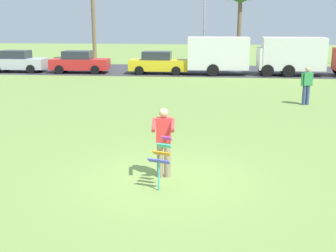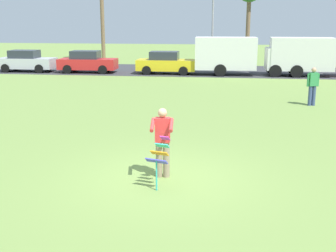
{
  "view_description": "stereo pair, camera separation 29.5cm",
  "coord_description": "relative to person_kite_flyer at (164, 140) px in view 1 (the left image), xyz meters",
  "views": [
    {
      "loc": [
        1.11,
        -9.9,
        3.78
      ],
      "look_at": [
        -0.05,
        1.07,
        1.05
      ],
      "focal_mm": 45.96,
      "sensor_mm": 36.0,
      "label": 1
    },
    {
      "loc": [
        1.4,
        -9.87,
        3.78
      ],
      "look_at": [
        -0.05,
        1.07,
        1.05
      ],
      "focal_mm": 45.96,
      "sensor_mm": 36.0,
      "label": 2
    }
  ],
  "objects": [
    {
      "name": "kite_held",
      "position": [
        0.03,
        -0.71,
        -0.16
      ],
      "size": [
        0.53,
        0.7,
        1.17
      ],
      "color": "#D83399",
      "rests_on": "ground"
    },
    {
      "name": "ground_plane",
      "position": [
        0.05,
        -0.05,
        -0.95
      ],
      "size": [
        120.0,
        120.0,
        0.0
      ],
      "primitive_type": "plane",
      "color": "olive"
    },
    {
      "name": "person_kite_flyer",
      "position": [
        0.0,
        0.0,
        0.0
      ],
      "size": [
        0.58,
        0.68,
        1.73
      ],
      "color": "gray",
      "rests_on": "ground"
    },
    {
      "name": "streetlight_pole",
      "position": [
        0.27,
        28.4,
        3.05
      ],
      "size": [
        0.24,
        1.65,
        7.0
      ],
      "color": "#9E9EA3",
      "rests_on": "ground"
    },
    {
      "name": "parked_car_yellow",
      "position": [
        -2.77,
        20.76,
        -0.18
      ],
      "size": [
        4.2,
        1.84,
        1.6
      ],
      "color": "yellow",
      "rests_on": "ground"
    },
    {
      "name": "parked_car_red",
      "position": [
        -8.6,
        20.76,
        -0.18
      ],
      "size": [
        4.26,
        1.95,
        1.6
      ],
      "color": "red",
      "rests_on": "ground"
    },
    {
      "name": "road_strip",
      "position": [
        0.05,
        23.16,
        -0.95
      ],
      "size": [
        120.0,
        8.0,
        0.01
      ],
      "primitive_type": "cube",
      "color": "#38383D",
      "rests_on": "ground"
    },
    {
      "name": "person_walker_near",
      "position": [
        5.38,
        9.95,
        -0.02
      ],
      "size": [
        0.55,
        0.31,
        1.73
      ],
      "color": "#384772",
      "rests_on": "ground"
    },
    {
      "name": "parked_truck_white_box",
      "position": [
        2.28,
        20.76,
        0.46
      ],
      "size": [
        6.76,
        2.26,
        2.62
      ],
      "color": "silver",
      "rests_on": "ground"
    },
    {
      "name": "parked_truck_red_cab",
      "position": [
        7.44,
        20.76,
        0.46
      ],
      "size": [
        6.75,
        2.23,
        2.62
      ],
      "color": "#B2231E",
      "rests_on": "ground"
    },
    {
      "name": "parked_car_silver",
      "position": [
        -13.33,
        20.76,
        -0.18
      ],
      "size": [
        4.21,
        1.85,
        1.6
      ],
      "color": "silver",
      "rests_on": "ground"
    }
  ]
}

